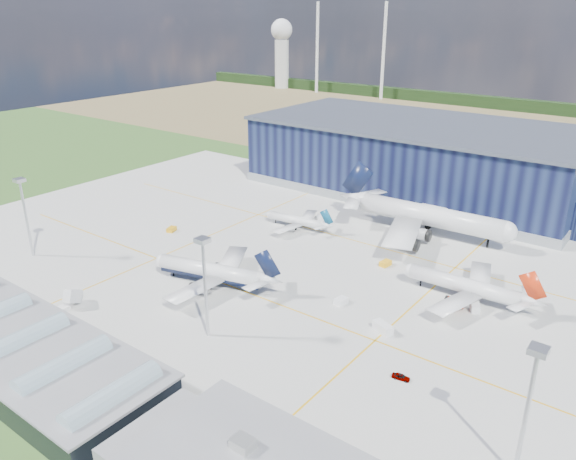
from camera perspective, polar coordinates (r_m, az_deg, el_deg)
The scene contains 23 objects.
ground at distance 150.33m, azimuth -2.79°, elevation -4.51°, with size 600.00×600.00×0.00m, color #2F5520.
apron at distance 157.35m, azimuth -0.46°, elevation -3.22°, with size 220.00×160.00×0.08m.
farmland at distance 341.12m, azimuth 21.81°, elevation 9.00°, with size 600.00×220.00×0.01m, color olive.
treeline at distance 417.06m, azimuth 25.06°, elevation 11.17°, with size 600.00×8.00×8.00m, color black.
horizon_dressing at distance 486.22m, azimuth 2.13°, elevation 17.96°, with size 440.20×18.00×70.00m.
hangar at distance 221.91m, azimuth 13.66°, elevation 6.84°, with size 145.00×62.00×26.10m.
glass_concourse at distance 120.47m, azimuth -24.32°, elevation -11.85°, with size 78.00×23.00×8.60m.
light_mast_west at distance 171.82m, azimuth -25.26°, elevation 2.34°, with size 2.60×2.60×23.00m.
light_mast_center at distance 117.74m, azimuth -8.51°, elevation -4.20°, with size 2.60×2.60×23.00m.
light_mast_east at distance 89.97m, azimuth 23.40°, elevation -14.91°, with size 2.60×2.60×23.00m.
airliner_navy at distance 143.88m, azimuth -7.92°, elevation -3.33°, with size 36.69×35.89×11.96m, color silver, non-canonical shape.
airliner_red at distance 142.25m, azimuth 17.52°, elevation -4.64°, with size 34.84×34.08×11.36m, color silver, non-canonical shape.
airliner_widebody at distance 177.95m, azimuth 14.32°, elevation 2.42°, with size 58.78×57.50×19.17m, color silver, non-canonical shape.
airliner_regional at distance 179.66m, azimuth 0.83°, elevation 1.44°, with size 24.96×24.42×8.14m, color silver, non-canonical shape.
gse_tug_a at distance 181.72m, azimuth -11.75°, elevation 0.06°, with size 2.01×3.29×1.37m, color orange.
gse_tug_b at distance 157.25m, azimuth -10.37°, elevation -3.39°, with size 1.81×2.71×1.17m, color orange.
gse_van_a at distance 126.34m, azimuth 9.60°, elevation -9.77°, with size 2.14×4.90×2.14m, color white.
gse_cart_a at distance 136.33m, azimuth 5.38°, elevation -7.19°, with size 2.20×3.31×1.43m, color white.
gse_van_b at distance 139.99m, azimuth 18.43°, elevation -7.38°, with size 1.94×4.24×1.94m, color white.
gse_tug_c at distance 156.85m, azimuth 9.86°, elevation -3.37°, with size 2.07×3.31×1.45m, color orange.
gse_cart_b at distance 187.65m, azimuth 3.20°, elevation 1.20°, with size 2.08×3.12×1.35m, color white.
airstair at distance 143.91m, azimuth -20.99°, elevation -6.63°, with size 1.98×4.94×3.16m, color white.
car_a at distance 113.03m, azimuth 11.40°, elevation -14.41°, with size 1.41×3.51×1.20m, color #99999E.
Camera 1 is at (86.86, -103.09, 66.54)m, focal length 35.00 mm.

